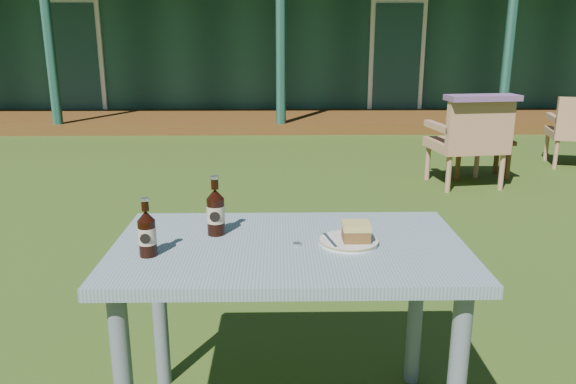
{
  "coord_description": "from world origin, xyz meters",
  "views": [
    {
      "loc": [
        -0.03,
        -3.39,
        1.41
      ],
      "look_at": [
        0.0,
        -1.3,
        0.82
      ],
      "focal_mm": 35.0,
      "sensor_mm": 36.0,
      "label": 1
    }
  ],
  "objects_px": {
    "cafe_table": "(289,271)",
    "cola_bottle_near": "(216,211)",
    "cola_bottle_far": "(147,233)",
    "armchair_left": "(470,138)",
    "plate": "(349,241)",
    "side_table": "(479,144)",
    "cake_slice": "(356,231)"
  },
  "relations": [
    {
      "from": "cafe_table",
      "to": "side_table",
      "type": "distance_m",
      "value": 4.29
    },
    {
      "from": "side_table",
      "to": "cake_slice",
      "type": "bearing_deg",
      "value": -115.12
    },
    {
      "from": "cake_slice",
      "to": "armchair_left",
      "type": "xyz_separation_m",
      "value": [
        1.54,
        3.4,
        -0.29
      ]
    },
    {
      "from": "cake_slice",
      "to": "plate",
      "type": "bearing_deg",
      "value": 167.81
    },
    {
      "from": "cola_bottle_far",
      "to": "cola_bottle_near",
      "type": "bearing_deg",
      "value": 45.0
    },
    {
      "from": "plate",
      "to": "cake_slice",
      "type": "relative_size",
      "value": 2.22
    },
    {
      "from": "armchair_left",
      "to": "side_table",
      "type": "xyz_separation_m",
      "value": [
        0.23,
        0.39,
        -0.13
      ]
    },
    {
      "from": "cafe_table",
      "to": "cola_bottle_near",
      "type": "height_order",
      "value": "cola_bottle_near"
    },
    {
      "from": "cola_bottle_far",
      "to": "armchair_left",
      "type": "height_order",
      "value": "cola_bottle_far"
    },
    {
      "from": "cafe_table",
      "to": "armchair_left",
      "type": "distance_m",
      "value": 3.83
    },
    {
      "from": "plate",
      "to": "armchair_left",
      "type": "xyz_separation_m",
      "value": [
        1.57,
        3.39,
        -0.25
      ]
    },
    {
      "from": "cafe_table",
      "to": "side_table",
      "type": "relative_size",
      "value": 2.0
    },
    {
      "from": "cafe_table",
      "to": "cola_bottle_near",
      "type": "relative_size",
      "value": 5.6
    },
    {
      "from": "cake_slice",
      "to": "cola_bottle_near",
      "type": "height_order",
      "value": "cola_bottle_near"
    },
    {
      "from": "plate",
      "to": "side_table",
      "type": "distance_m",
      "value": 4.21
    },
    {
      "from": "cola_bottle_near",
      "to": "plate",
      "type": "bearing_deg",
      "value": -12.23
    },
    {
      "from": "cola_bottle_near",
      "to": "armchair_left",
      "type": "bearing_deg",
      "value": 58.4
    },
    {
      "from": "cake_slice",
      "to": "cola_bottle_far",
      "type": "relative_size",
      "value": 0.48
    },
    {
      "from": "cola_bottle_far",
      "to": "side_table",
      "type": "relative_size",
      "value": 0.32
    },
    {
      "from": "cafe_table",
      "to": "cola_bottle_far",
      "type": "xyz_separation_m",
      "value": [
        -0.46,
        -0.1,
        0.18
      ]
    },
    {
      "from": "armchair_left",
      "to": "side_table",
      "type": "height_order",
      "value": "armchair_left"
    },
    {
      "from": "plate",
      "to": "cola_bottle_near",
      "type": "height_order",
      "value": "cola_bottle_near"
    },
    {
      "from": "cafe_table",
      "to": "side_table",
      "type": "bearing_deg",
      "value": 62.12
    },
    {
      "from": "cola_bottle_near",
      "to": "side_table",
      "type": "xyz_separation_m",
      "value": [
        2.26,
        3.68,
        -0.46
      ]
    },
    {
      "from": "cola_bottle_far",
      "to": "side_table",
      "type": "height_order",
      "value": "cola_bottle_far"
    },
    {
      "from": "cola_bottle_near",
      "to": "cafe_table",
      "type": "bearing_deg",
      "value": -21.29
    },
    {
      "from": "cafe_table",
      "to": "cola_bottle_near",
      "type": "bearing_deg",
      "value": 158.71
    },
    {
      "from": "cafe_table",
      "to": "armchair_left",
      "type": "xyz_separation_m",
      "value": [
        1.77,
        3.39,
        -0.14
      ]
    },
    {
      "from": "plate",
      "to": "cola_bottle_near",
      "type": "distance_m",
      "value": 0.48
    },
    {
      "from": "plate",
      "to": "cola_bottle_far",
      "type": "height_order",
      "value": "cola_bottle_far"
    },
    {
      "from": "cafe_table",
      "to": "cola_bottle_near",
      "type": "distance_m",
      "value": 0.34
    },
    {
      "from": "cola_bottle_far",
      "to": "armchair_left",
      "type": "xyz_separation_m",
      "value": [
        2.22,
        3.49,
        -0.32
      ]
    }
  ]
}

